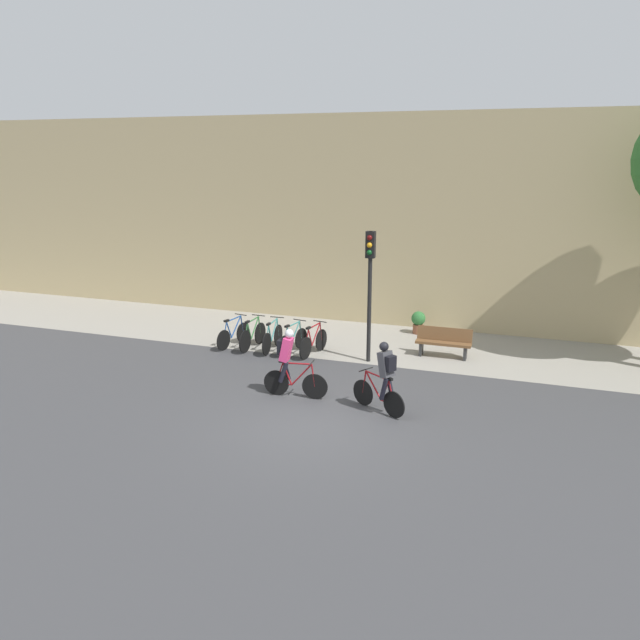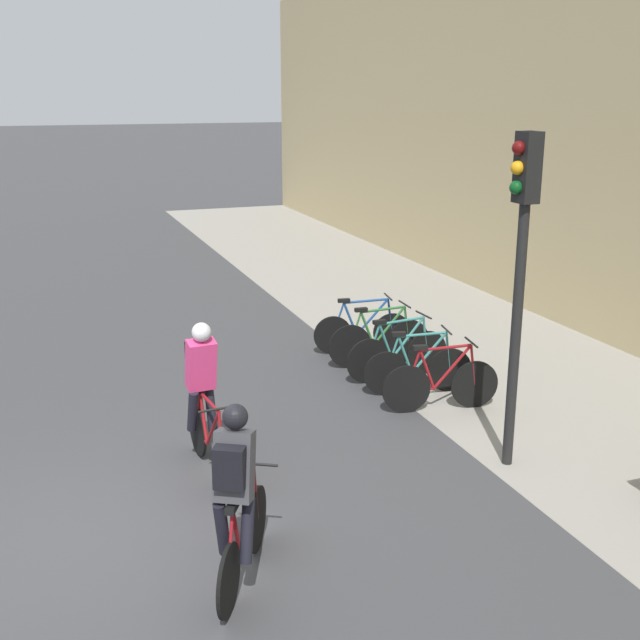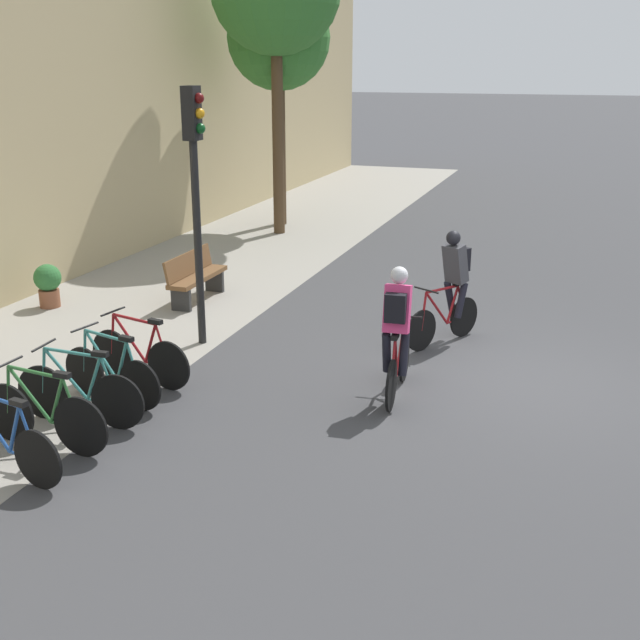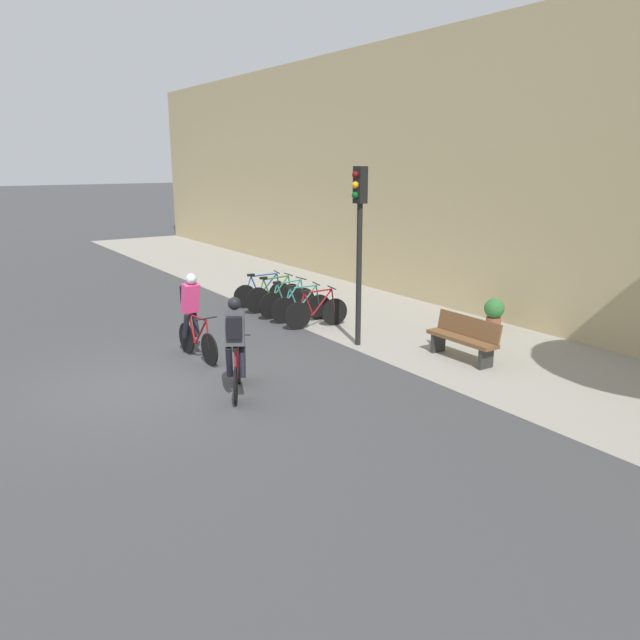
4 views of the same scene
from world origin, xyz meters
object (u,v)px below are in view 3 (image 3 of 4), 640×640
(parked_bike_0, at_px, (2,443))
(parked_bike_1, at_px, (44,415))
(cyclist_pink, at_px, (397,330))
(parked_bike_2, at_px, (80,392))
(potted_plant, at_px, (48,283))
(parked_bike_3, at_px, (112,373))
(parked_bike_4, at_px, (140,355))
(bench, at_px, (195,276))
(cyclist_grey, at_px, (452,283))
(traffic_light_pole, at_px, (195,171))

(parked_bike_0, height_order, parked_bike_1, parked_bike_1)
(cyclist_pink, xyz_separation_m, parked_bike_2, (-1.94, 3.41, -0.54))
(parked_bike_0, xyz_separation_m, parked_bike_1, (0.68, 0.00, 0.02))
(cyclist_pink, bearing_deg, potted_plant, 73.66)
(parked_bike_0, xyz_separation_m, parked_bike_3, (2.04, 0.00, 0.00))
(parked_bike_0, xyz_separation_m, parked_bike_4, (2.73, 0.00, 0.01))
(cyclist_pink, distance_m, bench, 5.56)
(parked_bike_1, relative_size, parked_bike_3, 1.07)
(parked_bike_2, height_order, parked_bike_3, parked_bike_2)
(parked_bike_0, xyz_separation_m, parked_bike_2, (1.37, 0.00, 0.01))
(potted_plant, bearing_deg, parked_bike_4, -127.17)
(parked_bike_0, height_order, bench, parked_bike_0)
(parked_bike_0, distance_m, parked_bike_3, 2.04)
(potted_plant, bearing_deg, cyclist_pink, -106.34)
(parked_bike_2, distance_m, bench, 5.26)
(bench, distance_m, potted_plant, 2.58)
(parked_bike_0, height_order, parked_bike_4, parked_bike_4)
(cyclist_grey, bearing_deg, potted_plant, 94.07)
(cyclist_grey, relative_size, traffic_light_pole, 0.46)
(traffic_light_pole, bearing_deg, parked_bike_4, 178.24)
(parked_bike_0, xyz_separation_m, bench, (6.51, 1.12, 0.07))
(cyclist_pink, relative_size, traffic_light_pole, 0.46)
(traffic_light_pole, xyz_separation_m, bench, (2.04, 1.17, -2.19))
(parked_bike_2, relative_size, parked_bike_3, 1.07)
(cyclist_grey, height_order, parked_bike_3, cyclist_grey)
(cyclist_pink, height_order, parked_bike_0, cyclist_pink)
(parked_bike_1, distance_m, parked_bike_3, 1.36)
(parked_bike_0, distance_m, parked_bike_1, 0.68)
(parked_bike_0, relative_size, parked_bike_2, 0.97)
(cyclist_pink, height_order, traffic_light_pole, traffic_light_pole)
(parked_bike_4, bearing_deg, parked_bike_0, -179.98)
(cyclist_grey, relative_size, bench, 1.06)
(cyclist_pink, distance_m, potted_plant, 7.12)
(cyclist_grey, relative_size, potted_plant, 2.26)
(bench, bearing_deg, parked_bike_3, -165.96)
(cyclist_grey, height_order, bench, cyclist_grey)
(parked_bike_1, xyz_separation_m, parked_bike_3, (1.36, 0.00, -0.02))
(parked_bike_4, height_order, potted_plant, parked_bike_4)
(parked_bike_3, height_order, parked_bike_4, parked_bike_4)
(parked_bike_0, bearing_deg, parked_bike_1, 0.08)
(traffic_light_pole, xyz_separation_m, potted_plant, (0.84, 3.46, -2.22))
(cyclist_pink, relative_size, parked_bike_1, 1.03)
(cyclist_pink, height_order, parked_bike_2, cyclist_pink)
(cyclist_grey, distance_m, parked_bike_0, 6.89)
(parked_bike_2, bearing_deg, parked_bike_4, 0.01)
(parked_bike_1, height_order, bench, parked_bike_1)
(parked_bike_3, bearing_deg, parked_bike_1, -180.00)
(parked_bike_4, bearing_deg, cyclist_grey, -49.94)
(cyclist_grey, relative_size, parked_bike_0, 1.06)
(parked_bike_1, relative_size, parked_bike_2, 1.00)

